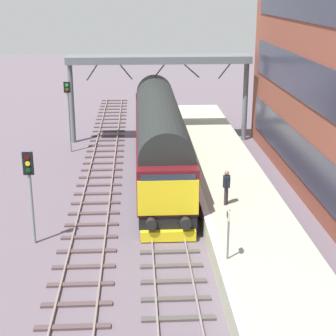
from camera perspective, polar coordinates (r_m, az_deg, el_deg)
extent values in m
plane|color=#605460|center=(26.63, -0.29, -5.23)|extent=(140.00, 140.00, 0.00)
cube|color=gray|center=(26.58, -1.84, -5.12)|extent=(0.07, 60.00, 0.15)
cube|color=gray|center=(26.64, 1.26, -5.05)|extent=(0.07, 60.00, 0.15)
cube|color=#494541|center=(19.06, 1.09, -15.38)|extent=(2.50, 0.26, 0.09)
cube|color=#494541|center=(20.09, 0.82, -13.45)|extent=(2.50, 0.26, 0.09)
cube|color=#494541|center=(21.14, 0.58, -11.72)|extent=(2.50, 0.26, 0.09)
cube|color=#494541|center=(22.21, 0.37, -10.14)|extent=(2.50, 0.26, 0.09)
cube|color=#494541|center=(23.29, 0.18, -8.72)|extent=(2.50, 0.26, 0.09)
cube|color=#494541|center=(24.38, 0.01, -7.42)|extent=(2.50, 0.26, 0.09)
cube|color=#494541|center=(25.49, -0.15, -6.23)|extent=(2.50, 0.26, 0.09)
cube|color=#494541|center=(26.61, -0.29, -5.14)|extent=(2.50, 0.26, 0.09)
cube|color=#494541|center=(27.74, -0.42, -4.15)|extent=(2.50, 0.26, 0.09)
cube|color=#494541|center=(28.87, -0.54, -3.22)|extent=(2.50, 0.26, 0.09)
cube|color=#494541|center=(30.02, -0.65, -2.37)|extent=(2.50, 0.26, 0.09)
cube|color=#494541|center=(31.16, -0.76, -1.58)|extent=(2.50, 0.26, 0.09)
cube|color=#494541|center=(32.32, -0.85, -0.85)|extent=(2.50, 0.26, 0.09)
cube|color=#494541|center=(33.48, -0.94, -0.17)|extent=(2.50, 0.26, 0.09)
cube|color=#494541|center=(34.64, -1.02, 0.47)|extent=(2.50, 0.26, 0.09)
cube|color=#494541|center=(35.81, -1.10, 1.06)|extent=(2.50, 0.26, 0.09)
cube|color=#494541|center=(36.98, -1.17, 1.62)|extent=(2.50, 0.26, 0.09)
cube|color=#494541|center=(38.16, -1.24, 2.14)|extent=(2.50, 0.26, 0.09)
cube|color=#494541|center=(39.33, -1.31, 2.63)|extent=(2.50, 0.26, 0.09)
cube|color=#494541|center=(40.51, -1.37, 3.10)|extent=(2.50, 0.26, 0.09)
cube|color=#494541|center=(41.70, -1.42, 3.53)|extent=(2.50, 0.26, 0.09)
cube|color=#494541|center=(42.88, -1.48, 3.95)|extent=(2.50, 0.26, 0.09)
cube|color=#494541|center=(44.07, -1.53, 4.34)|extent=(2.50, 0.26, 0.09)
cube|color=#494541|center=(45.26, -1.58, 4.71)|extent=(2.50, 0.26, 0.09)
cube|color=#494541|center=(46.45, -1.62, 5.06)|extent=(2.50, 0.26, 0.09)
cube|color=#494541|center=(47.64, -1.67, 5.39)|extent=(2.50, 0.26, 0.09)
cube|color=#494541|center=(48.84, -1.71, 5.71)|extent=(2.50, 0.26, 0.09)
cube|color=#494541|center=(50.03, -1.75, 6.01)|extent=(2.50, 0.26, 0.09)
cube|color=#494541|center=(51.23, -1.79, 6.30)|extent=(2.50, 0.26, 0.09)
cube|color=#494541|center=(52.43, -1.82, 6.57)|extent=(2.50, 0.26, 0.09)
cube|color=#494541|center=(53.63, -1.86, 6.83)|extent=(2.50, 0.26, 0.09)
cube|color=#494541|center=(54.83, -1.89, 7.09)|extent=(2.50, 0.26, 0.09)
cube|color=gray|center=(26.74, -9.39, -5.22)|extent=(0.07, 60.00, 0.15)
cube|color=gray|center=(26.61, -6.30, -5.19)|extent=(0.07, 60.00, 0.15)
cube|color=#4C3C3E|center=(18.91, -9.90, -15.99)|extent=(2.50, 0.26, 0.09)
cube|color=#4C3C3E|center=(20.05, -9.47, -13.80)|extent=(2.50, 0.26, 0.09)
cube|color=#4C3C3E|center=(21.21, -9.09, -11.86)|extent=(2.50, 0.26, 0.09)
cube|color=#4C3C3E|center=(22.39, -8.76, -10.12)|extent=(2.50, 0.26, 0.09)
cube|color=#4C3C3E|center=(23.60, -8.46, -8.55)|extent=(2.50, 0.26, 0.09)
cube|color=#4C3C3E|center=(24.82, -8.19, -7.14)|extent=(2.50, 0.26, 0.09)
cube|color=#4C3C3E|center=(26.05, -7.96, -5.86)|extent=(2.50, 0.26, 0.09)
cube|color=#4C3C3E|center=(27.30, -7.74, -4.70)|extent=(2.50, 0.26, 0.09)
cube|color=#4C3C3E|center=(28.56, -7.54, -3.64)|extent=(2.50, 0.26, 0.09)
cube|color=#4C3C3E|center=(29.83, -7.36, -2.66)|extent=(2.50, 0.26, 0.09)
cube|color=#4C3C3E|center=(31.10, -7.20, -1.77)|extent=(2.50, 0.26, 0.09)
cube|color=#4C3C3E|center=(32.39, -7.05, -0.95)|extent=(2.50, 0.26, 0.09)
cube|color=#4C3C3E|center=(33.68, -6.91, -0.19)|extent=(2.50, 0.26, 0.09)
cube|color=#4C3C3E|center=(34.97, -6.78, 0.51)|extent=(2.50, 0.26, 0.09)
cube|color=#4C3C3E|center=(36.27, -6.66, 1.16)|extent=(2.50, 0.26, 0.09)
cube|color=#4C3C3E|center=(37.57, -6.55, 1.77)|extent=(2.50, 0.26, 0.09)
cube|color=#4C3C3E|center=(38.88, -6.44, 2.34)|extent=(2.50, 0.26, 0.09)
cube|color=#4C3C3E|center=(40.19, -6.34, 2.87)|extent=(2.50, 0.26, 0.09)
cube|color=#4C3C3E|center=(41.51, -6.25, 3.36)|extent=(2.50, 0.26, 0.09)
cube|color=#4C3C3E|center=(42.83, -6.17, 3.83)|extent=(2.50, 0.26, 0.09)
cube|color=#4C3C3E|center=(44.15, -6.08, 4.27)|extent=(2.50, 0.26, 0.09)
cube|color=#4C3C3E|center=(45.47, -6.01, 4.68)|extent=(2.50, 0.26, 0.09)
cube|color=#4C3C3E|center=(46.80, -5.94, 5.07)|extent=(2.50, 0.26, 0.09)
cube|color=#4C3C3E|center=(48.13, -5.87, 5.43)|extent=(2.50, 0.26, 0.09)
cube|color=#4C3C3E|center=(49.46, -5.80, 5.78)|extent=(2.50, 0.26, 0.09)
cube|color=#4C3C3E|center=(50.79, -5.74, 6.11)|extent=(2.50, 0.26, 0.09)
cube|color=#4C3C3E|center=(52.12, -5.68, 6.42)|extent=(2.50, 0.26, 0.09)
cube|color=#4C3C3E|center=(53.46, -5.63, 6.72)|extent=(2.50, 0.26, 0.09)
cube|color=#4C3C3E|center=(54.79, -5.57, 7.00)|extent=(2.50, 0.26, 0.09)
cube|color=#AFB29A|center=(26.85, 7.42, -4.04)|extent=(4.00, 44.00, 1.00)
cube|color=white|center=(26.39, 3.51, -3.14)|extent=(0.30, 44.00, 0.01)
cube|color=black|center=(32.62, -0.90, 0.76)|extent=(2.56, 18.32, 0.60)
cube|color=#541117|center=(32.25, -0.91, 3.05)|extent=(2.70, 18.32, 2.10)
cylinder|color=#212524|center=(31.95, -0.92, 5.18)|extent=(2.56, 16.85, 2.57)
cube|color=yellow|center=(23.55, 0.02, -3.14)|extent=(2.65, 0.08, 1.58)
cube|color=#232D3D|center=(23.31, 0.01, -1.45)|extent=(2.38, 0.04, 0.64)
cube|color=#232D3D|center=(32.25, 1.52, 3.60)|extent=(0.04, 12.82, 0.44)
cylinder|color=black|center=(23.75, -1.77, -5.83)|extent=(0.48, 0.35, 0.48)
cylinder|color=black|center=(23.83, 1.85, -5.75)|extent=(0.48, 0.35, 0.48)
cube|color=yellow|center=(24.18, 0.02, -7.02)|extent=(2.43, 0.36, 0.47)
cylinder|color=black|center=(25.68, -0.20, -4.89)|extent=(1.64, 1.04, 1.04)
cylinder|color=black|center=(26.69, -0.32, -3.97)|extent=(1.64, 1.04, 1.04)
cylinder|color=black|center=(27.71, -0.44, -3.11)|extent=(1.64, 1.04, 1.04)
cylinder|color=black|center=(37.80, -1.23, 2.74)|extent=(1.64, 1.04, 1.04)
cylinder|color=black|center=(38.86, -1.29, 3.17)|extent=(1.64, 1.04, 1.04)
cylinder|color=black|center=(39.92, -1.35, 3.57)|extent=(1.64, 1.04, 1.04)
cylinder|color=gray|center=(24.04, -14.03, -3.09)|extent=(0.14, 0.14, 4.16)
cube|color=black|center=(23.47, -14.35, 0.46)|extent=(0.44, 0.10, 0.99)
cylinder|color=#500807|center=(23.33, -14.43, 1.11)|extent=(0.20, 0.06, 0.20)
cylinder|color=yellow|center=(23.41, -14.38, 0.45)|extent=(0.20, 0.06, 0.20)
cylinder|color=#0A3E13|center=(23.50, -14.33, -0.20)|extent=(0.20, 0.06, 0.20)
cylinder|color=gray|center=(37.30, -10.26, 5.20)|extent=(0.14, 0.14, 4.78)
cube|color=black|center=(36.85, -10.45, 8.26)|extent=(0.44, 0.10, 0.71)
cylinder|color=green|center=(36.76, -10.47, 8.48)|extent=(0.20, 0.06, 0.20)
cylinder|color=#53470A|center=(36.81, -10.45, 8.05)|extent=(0.20, 0.06, 0.20)
cylinder|color=slate|center=(20.37, 6.28, -6.89)|extent=(0.08, 0.08, 1.95)
cube|color=white|center=(20.05, 6.27, -4.84)|extent=(0.05, 0.44, 0.36)
cube|color=black|center=(20.04, 6.19, -4.84)|extent=(0.01, 0.20, 0.24)
cylinder|color=#322A2F|center=(25.52, 5.99, -2.94)|extent=(0.13, 0.13, 0.84)
cylinder|color=#322A2F|center=(25.70, 6.12, -2.79)|extent=(0.13, 0.13, 0.84)
cylinder|color=#1D212E|center=(25.36, 6.11, -1.39)|extent=(0.45, 0.45, 0.56)
sphere|color=#8C6F4F|center=(25.23, 6.14, -0.51)|extent=(0.22, 0.22, 0.22)
cylinder|color=#1D212E|center=(25.17, 5.97, -1.54)|extent=(0.09, 0.09, 0.52)
cylinder|color=#1D212E|center=(25.55, 6.25, -1.24)|extent=(0.09, 0.09, 0.52)
cylinder|color=slate|center=(39.61, -9.98, 6.60)|extent=(0.36, 0.36, 5.64)
cylinder|color=slate|center=(40.09, 8.02, 6.84)|extent=(0.36, 0.36, 5.64)
cube|color=slate|center=(38.88, -0.95, 11.25)|extent=(12.80, 2.00, 0.50)
cylinder|color=slate|center=(39.08, -7.86, 9.86)|extent=(0.89, 0.10, 1.20)
cylinder|color=slate|center=(38.97, -4.41, 9.95)|extent=(0.95, 0.10, 1.16)
cylinder|color=slate|center=(38.99, -0.95, 10.01)|extent=(0.95, 0.10, 1.16)
cylinder|color=slate|center=(39.15, 2.50, 10.03)|extent=(1.12, 0.10, 0.99)
cylinder|color=slate|center=(39.45, 5.91, 10.01)|extent=(0.93, 0.10, 1.17)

